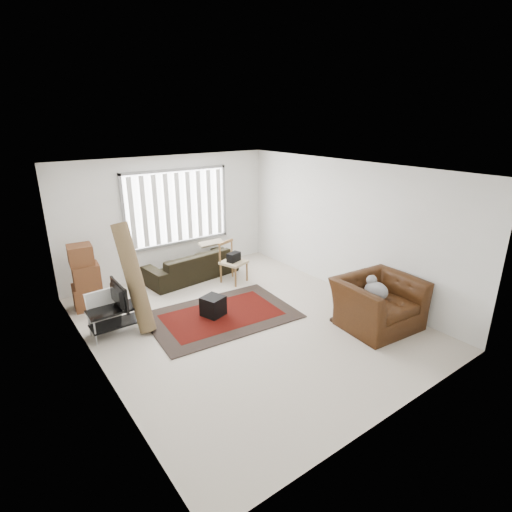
{
  "coord_description": "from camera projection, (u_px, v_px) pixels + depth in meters",
  "views": [
    {
      "loc": [
        -3.61,
        -5.24,
        3.49
      ],
      "look_at": [
        0.5,
        0.37,
        1.05
      ],
      "focal_mm": 28.0,
      "sensor_mm": 36.0,
      "label": 1
    }
  ],
  "objects": [
    {
      "name": "sofa",
      "position": [
        191.0,
        261.0,
        9.01
      ],
      "size": [
        2.19,
        1.12,
        0.81
      ],
      "primitive_type": "imported",
      "rotation": [
        0.0,
        0.0,
        3.24
      ],
      "color": "black",
      "rests_on": "ground"
    },
    {
      "name": "persian_rug",
      "position": [
        222.0,
        315.0,
        7.38
      ],
      "size": [
        2.75,
        1.94,
        0.02
      ],
      "color": "black",
      "rests_on": "ground"
    },
    {
      "name": "rolled_rug",
      "position": [
        134.0,
        278.0,
        6.69
      ],
      "size": [
        0.44,
        0.9,
        1.87
      ],
      "primitive_type": "cylinder",
      "rotation": [
        -0.32,
        0.0,
        0.19
      ],
      "color": "brown",
      "rests_on": "ground"
    },
    {
      "name": "tv",
      "position": [
        115.0,
        296.0,
        6.59
      ],
      "size": [
        0.1,
        0.76,
        0.44
      ],
      "primitive_type": "imported",
      "rotation": [
        0.0,
        0.0,
        1.57
      ],
      "color": "black",
      "rests_on": "tv_stand"
    },
    {
      "name": "tv_stand",
      "position": [
        117.0,
        315.0,
        6.71
      ],
      "size": [
        0.94,
        0.42,
        0.47
      ],
      "color": "black",
      "rests_on": "ground"
    },
    {
      "name": "moving_boxes",
      "position": [
        86.0,
        279.0,
        7.53
      ],
      "size": [
        0.56,
        0.52,
        1.26
      ],
      "color": "brown",
      "rests_on": "ground"
    },
    {
      "name": "white_flatpack",
      "position": [
        104.0,
        309.0,
        6.88
      ],
      "size": [
        0.55,
        0.25,
        0.69
      ],
      "primitive_type": "cube",
      "rotation": [
        -0.2,
        0.0,
        0.07
      ],
      "color": "silver",
      "rests_on": "ground"
    },
    {
      "name": "armchair",
      "position": [
        378.0,
        300.0,
        6.9
      ],
      "size": [
        1.43,
        1.27,
        0.99
      ],
      "rotation": [
        0.0,
        0.0,
        -0.09
      ],
      "color": "#3A1E0C",
      "rests_on": "ground"
    },
    {
      "name": "room",
      "position": [
        230.0,
        221.0,
        6.99
      ],
      "size": [
        6.0,
        6.02,
        2.71
      ],
      "color": "beige",
      "rests_on": "ground"
    },
    {
      "name": "side_chair",
      "position": [
        233.0,
        260.0,
        8.77
      ],
      "size": [
        0.62,
        0.62,
        0.91
      ],
      "rotation": [
        0.0,
        0.0,
        0.32
      ],
      "color": "tan",
      "rests_on": "ground"
    },
    {
      "name": "subwoofer",
      "position": [
        213.0,
        306.0,
        7.32
      ],
      "size": [
        0.46,
        0.46,
        0.36
      ],
      "primitive_type": "cube",
      "rotation": [
        0.0,
        0.0,
        0.33
      ],
      "color": "black",
      "rests_on": "persian_rug"
    }
  ]
}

